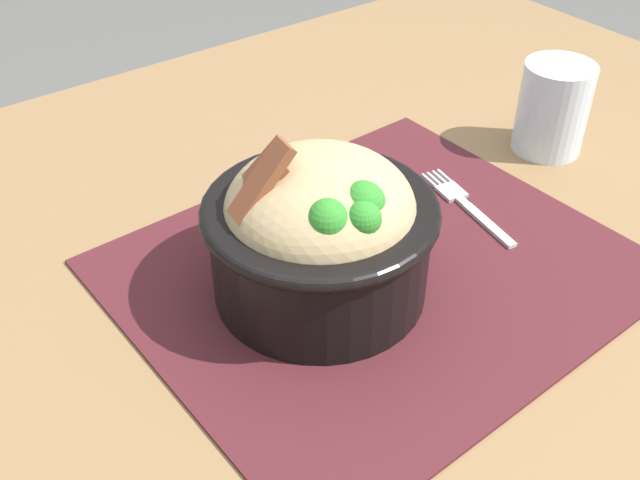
% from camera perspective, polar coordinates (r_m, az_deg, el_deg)
% --- Properties ---
extents(table, '(1.12, 0.92, 0.77)m').
position_cam_1_polar(table, '(0.71, 5.23, -4.87)').
color(table, olive).
rests_on(table, ground_plane).
extents(placemat, '(0.41, 0.36, 0.00)m').
position_cam_1_polar(placemat, '(0.63, 4.29, -2.21)').
color(placemat, '#47191E').
rests_on(placemat, table).
extents(bowl, '(0.20, 0.20, 0.14)m').
position_cam_1_polar(bowl, '(0.57, 0.02, 0.82)').
color(bowl, black).
rests_on(bowl, placemat).
extents(fork, '(0.04, 0.13, 0.00)m').
position_cam_1_polar(fork, '(0.71, 10.94, 2.75)').
color(fork, '#BBBBBB').
rests_on(fork, placemat).
extents(drinking_glass, '(0.07, 0.07, 0.09)m').
position_cam_1_polar(drinking_glass, '(0.81, 17.22, 9.19)').
color(drinking_glass, silver).
rests_on(drinking_glass, table).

